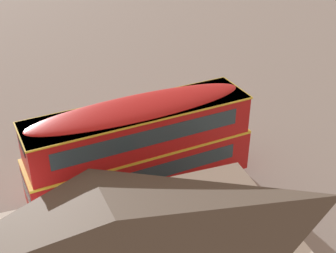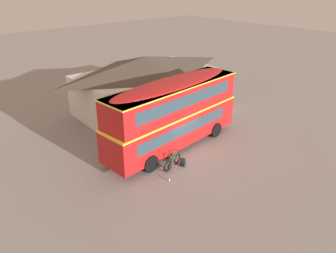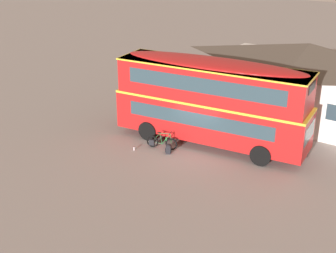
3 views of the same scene
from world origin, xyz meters
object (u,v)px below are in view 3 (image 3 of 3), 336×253
at_px(touring_bicycle, 161,142).
at_px(backpack_on_ground, 168,149).
at_px(double_decker_bus, 212,99).
at_px(water_bottle_clear_plastic, 134,148).

distance_m(touring_bicycle, backpack_on_ground, 0.73).
relative_size(touring_bicycle, backpack_on_ground, 3.29).
xyz_separation_m(double_decker_bus, touring_bicycle, (-1.96, -2.02, -2.27)).
xyz_separation_m(double_decker_bus, water_bottle_clear_plastic, (-3.05, -2.98, -2.54)).
xyz_separation_m(touring_bicycle, water_bottle_clear_plastic, (-1.09, -0.96, -0.27)).
bearing_deg(double_decker_bus, backpack_on_ground, -119.49).
height_order(backpack_on_ground, water_bottle_clear_plastic, backpack_on_ground).
height_order(double_decker_bus, touring_bicycle, double_decker_bus).
relative_size(double_decker_bus, backpack_on_ground, 20.59).
xyz_separation_m(double_decker_bus, backpack_on_ground, (-1.29, -2.29, -2.37)).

